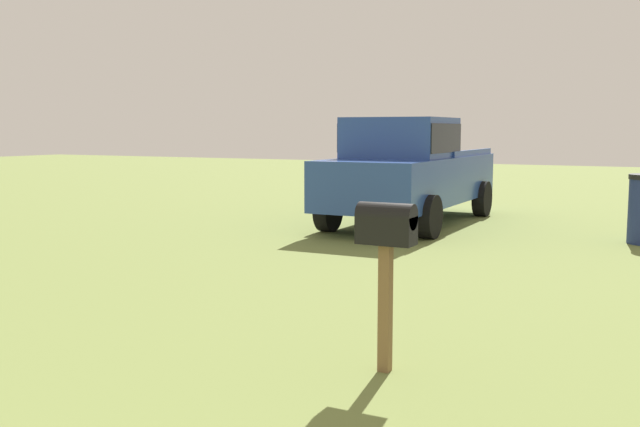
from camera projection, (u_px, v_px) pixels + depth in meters
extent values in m
cube|color=brown|center=(385.00, 308.00, 5.51)|extent=(0.09, 0.09, 1.00)
cube|color=black|center=(386.00, 230.00, 5.44)|extent=(0.20, 0.44, 0.22)
cylinder|color=black|center=(386.00, 216.00, 5.43)|extent=(0.20, 0.44, 0.20)
cube|color=red|center=(392.00, 220.00, 5.53)|extent=(0.02, 0.04, 0.18)
cube|color=#284793|center=(412.00, 179.00, 14.25)|extent=(5.47, 1.97, 0.90)
cube|color=#284793|center=(401.00, 138.00, 13.58)|extent=(1.87, 1.79, 0.76)
cube|color=black|center=(401.00, 138.00, 13.58)|extent=(1.81, 1.83, 0.53)
cube|color=#284793|center=(472.00, 153.00, 14.85)|extent=(2.84, 0.10, 0.12)
cube|color=#284793|center=(392.00, 151.00, 15.66)|extent=(2.84, 0.10, 0.12)
cylinder|color=black|center=(429.00, 217.00, 12.28)|extent=(0.76, 0.27, 0.76)
cylinder|color=black|center=(328.00, 211.00, 13.15)|extent=(0.76, 0.27, 0.76)
cylinder|color=black|center=(482.00, 199.00, 15.47)|extent=(0.76, 0.27, 0.76)
cylinder|color=black|center=(398.00, 195.00, 16.34)|extent=(0.76, 0.27, 0.76)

